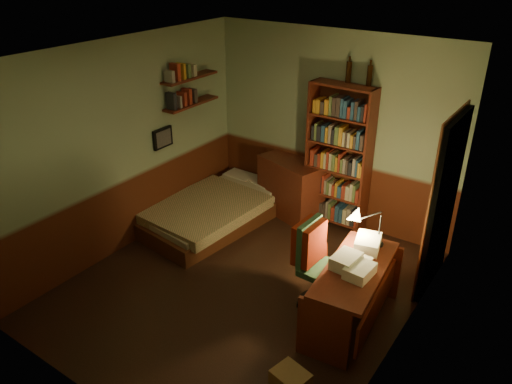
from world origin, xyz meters
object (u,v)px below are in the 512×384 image
Objects in this scene: bookshelf at (338,159)px; cardboard_box_b at (291,382)px; desk at (353,296)px; office_chair at (324,271)px; dresser at (291,188)px; desk_lamp at (381,218)px; mini_stereo at (326,161)px; bed at (215,202)px.

cardboard_box_b is (1.01, -2.83, -0.88)m from bookshelf.
bookshelf reaches higher than desk.
bookshelf is 2.12× the size of office_chair.
desk_lamp is at bearing -16.37° from dresser.
dresser is at bearing -169.52° from bookshelf.
desk is (1.26, -1.77, -0.54)m from mini_stereo.
bookshelf reaches higher than cardboard_box_b.
desk_lamp is 0.70× the size of office_chair.
bookshelf is 1.53× the size of desk.
bookshelf is at bearing 109.73° from cardboard_box_b.
desk_lamp is (0.02, 0.51, 0.67)m from desk.
desk is (2.46, -0.85, 0.04)m from bed.
desk_lamp is 0.80m from office_chair.
bed is at bearing 141.01° from cardboard_box_b.
dresser is 0.88m from bookshelf.
bookshelf is (0.66, 0.09, 0.57)m from dresser.
office_chair reaches higher than bed.
mini_stereo reaches higher than office_chair.
desk is at bearing 87.34° from cardboard_box_b.
desk_lamp is 2.14× the size of cardboard_box_b.
cardboard_box_b is at bearing -41.91° from dresser.
bed is 2.22× the size of dresser.
desk_lamp reaches higher than office_chair.
desk_lamp is at bearing 81.90° from desk.
cardboard_box_b is (0.31, -1.16, -0.36)m from office_chair.
cardboard_box_b is (1.21, -2.87, -0.78)m from mini_stereo.
dresser reaches higher than desk.
mini_stereo reaches higher than cardboard_box_b.
office_chair is at bearing -62.53° from mini_stereo.
desk is at bearing -54.79° from mini_stereo.
bookshelf is 1.63m from desk_lamp.
bookshelf is 2.13m from desk.
mini_stereo is 3.21m from cardboard_box_b.
cardboard_box_b is at bearing -67.46° from mini_stereo.
dresser is at bearing -165.23° from mini_stereo.
bed is at bearing -178.23° from desk_lamp.
cardboard_box_b is (1.67, -2.74, -0.31)m from dresser.
mini_stereo is 0.22m from bookshelf.
desk is at bearing -82.28° from desk_lamp.
desk_lamp is (1.08, -1.22, 0.03)m from bookshelf.
bed is 2.60m from desk.
desk_lamp reaches higher than bed.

